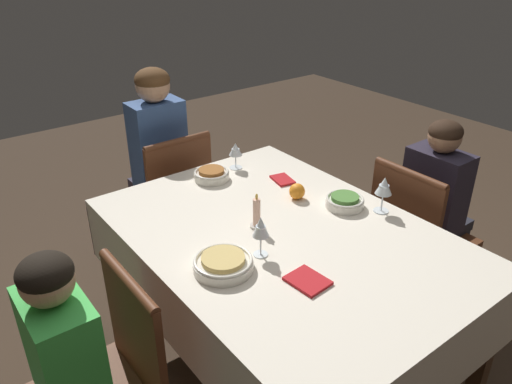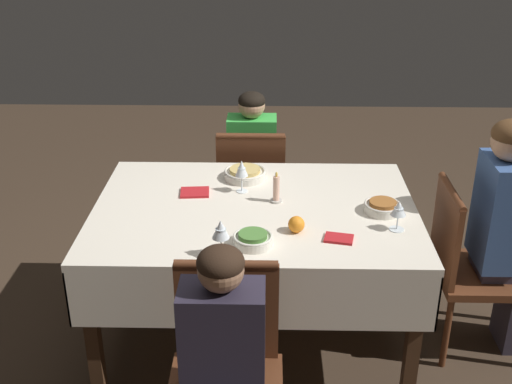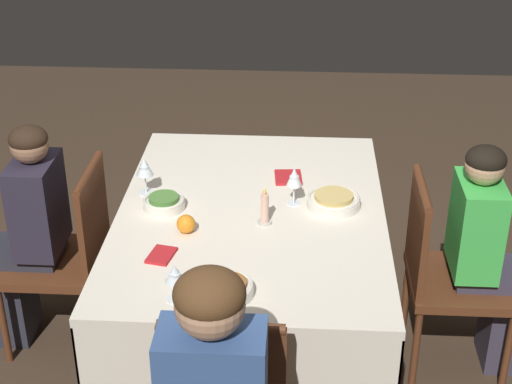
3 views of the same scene
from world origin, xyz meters
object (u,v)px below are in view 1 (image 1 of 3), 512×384
object	(u,v)px
wine_glass_south	(384,187)
candle_centerpiece	(257,215)
wine_glass_east	(235,150)
napkin_red_folded	(308,281)
chair_south	(416,233)
bowl_east	(212,174)
dining_table	(283,250)
wine_glass_north	(261,228)
orange_fruit	(297,191)
napkin_spare_side	(283,180)
person_child_dark	(438,206)
person_adult_denim	(156,155)
chair_east	(171,195)
bowl_south	(345,201)
chair_north	(106,383)
bowl_north	(223,263)

from	to	relation	value
wine_glass_south	candle_centerpiece	distance (m)	0.58
wine_glass_east	napkin_red_folded	world-z (taller)	wine_glass_east
chair_south	bowl_east	bearing A→B (deg)	48.54
dining_table	wine_glass_north	distance (m)	0.28
orange_fruit	napkin_spare_side	bearing A→B (deg)	-20.27
person_child_dark	orange_fruit	distance (m)	0.83
napkin_spare_side	candle_centerpiece	bearing A→B (deg)	126.06
person_child_dark	bowl_east	xyz separation A→B (m)	(0.70, 0.95, 0.20)
person_child_dark	wine_glass_north	distance (m)	1.20
candle_centerpiece	wine_glass_east	bearing A→B (deg)	-27.06
dining_table	person_adult_denim	size ratio (longest dim) A/B	1.28
candle_centerpiece	napkin_spare_side	xyz separation A→B (m)	(0.27, -0.37, -0.05)
chair_south	napkin_spare_side	distance (m)	0.75
chair_east	bowl_east	distance (m)	0.54
person_adult_denim	wine_glass_north	world-z (taller)	person_adult_denim
wine_glass_north	napkin_red_folded	size ratio (longest dim) A/B	1.12
chair_south	wine_glass_east	world-z (taller)	wine_glass_east
candle_centerpiece	napkin_red_folded	bearing A→B (deg)	168.28
wine_glass_south	napkin_spare_side	distance (m)	0.54
candle_centerpiece	napkin_red_folded	world-z (taller)	candle_centerpiece
dining_table	wine_glass_south	xyz separation A→B (m)	(-0.13, -0.46, 0.21)
bowl_south	candle_centerpiece	bearing A→B (deg)	76.37
chair_east	wine_glass_north	distance (m)	1.21
wine_glass_south	chair_north	bearing A→B (deg)	86.10
person_adult_denim	napkin_spare_side	world-z (taller)	person_adult_denim
wine_glass_north	napkin_spare_side	bearing A→B (deg)	-47.58
napkin_spare_side	dining_table	bearing A→B (deg)	140.19
chair_north	bowl_north	bearing A→B (deg)	87.72
dining_table	wine_glass_east	size ratio (longest dim) A/B	11.08
chair_east	bowl_south	distance (m)	1.14
chair_east	person_child_dark	bearing A→B (deg)	129.99
bowl_north	napkin_red_folded	distance (m)	0.31
chair_east	bowl_north	size ratio (longest dim) A/B	3.92
candle_centerpiece	napkin_red_folded	distance (m)	0.42
wine_glass_east	napkin_red_folded	xyz separation A→B (m)	(-0.95, 0.36, -0.09)
wine_glass_south	candle_centerpiece	world-z (taller)	wine_glass_south
person_child_dark	chair_east	bearing A→B (deg)	39.99
chair_east	wine_glass_north	size ratio (longest dim) A/B	5.21
wine_glass_north	napkin_spare_side	xyz separation A→B (m)	(0.44, -0.49, -0.12)
wine_glass_east	napkin_red_folded	size ratio (longest dim) A/B	0.93
chair_north	napkin_spare_side	size ratio (longest dim) A/B	6.36
person_adult_denim	wine_glass_north	size ratio (longest dim) A/B	7.20
person_adult_denim	bowl_south	bearing A→B (deg)	105.40
bowl_east	candle_centerpiece	world-z (taller)	candle_centerpiece
napkin_spare_side	wine_glass_south	bearing A→B (deg)	-163.31
person_adult_denim	orange_fruit	xyz separation A→B (m)	(-1.02, -0.21, 0.11)
chair_south	wine_glass_north	world-z (taller)	wine_glass_north
bowl_south	wine_glass_south	size ratio (longest dim) A/B	1.03
dining_table	napkin_spare_side	distance (m)	0.50
chair_east	chair_south	size ratio (longest dim) A/B	1.00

